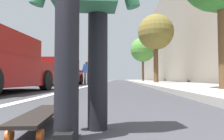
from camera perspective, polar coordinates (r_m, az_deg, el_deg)
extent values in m
plane|color=#38383D|center=(10.40, 0.10, -4.42)|extent=(80.00, 80.00, 0.00)
cube|color=silver|center=(20.45, -2.18, -3.45)|extent=(52.00, 0.16, 0.01)
cube|color=#9E9B93|center=(18.60, 10.87, -3.33)|extent=(52.00, 3.20, 0.12)
cube|color=gray|center=(23.46, 15.60, 8.62)|extent=(40.00, 1.20, 9.66)
cylinder|color=orange|center=(1.88, -19.76, -12.15)|extent=(0.07, 0.04, 0.07)
cylinder|color=orange|center=(1.85, -14.55, -12.42)|extent=(0.07, 0.04, 0.07)
cylinder|color=orange|center=(1.33, -26.98, -16.23)|extent=(0.07, 0.04, 0.07)
cylinder|color=orange|center=(1.27, -19.58, -16.95)|extent=(0.07, 0.04, 0.07)
cube|color=silver|center=(1.86, -17.16, -10.85)|extent=(0.07, 0.13, 0.02)
cube|color=silver|center=(1.29, -23.32, -14.57)|extent=(0.07, 0.13, 0.02)
cube|color=black|center=(1.56, -19.65, -11.58)|extent=(0.86, 0.29, 0.02)
cylinder|color=black|center=(1.20, -12.65, 0.15)|extent=(0.14, 0.14, 0.82)
cylinder|color=black|center=(1.44, -4.04, -0.34)|extent=(0.14, 0.14, 0.82)
cube|color=black|center=(1.24, -12.82, -17.47)|extent=(0.27, 0.13, 0.07)
cube|color=#4C606B|center=(6.69, -25.84, 4.72)|extent=(0.11, 1.59, 0.51)
cylinder|color=black|center=(6.52, -18.16, -2.80)|extent=(0.62, 0.25, 0.61)
cube|color=maroon|center=(11.81, -13.91, -1.56)|extent=(4.16, 1.81, 0.70)
cube|color=maroon|center=(11.69, -14.07, 1.64)|extent=(2.30, 1.64, 0.60)
cube|color=#4C606B|center=(12.79, -12.73, 1.28)|extent=(0.07, 1.53, 0.51)
cylinder|color=black|center=(13.27, -15.93, -2.53)|extent=(0.64, 0.23, 0.64)
cylinder|color=black|center=(12.88, -8.87, -2.60)|extent=(0.64, 0.23, 0.64)
cylinder|color=black|center=(10.84, -19.92, -2.52)|extent=(0.64, 0.23, 0.64)
cylinder|color=black|center=(10.37, -11.34, -2.62)|extent=(0.64, 0.23, 0.64)
cylinder|color=#2D2D2D|center=(24.36, -2.43, 0.84)|extent=(0.12, 0.12, 3.51)
cube|color=black|center=(24.58, -2.42, 5.87)|extent=(0.24, 0.28, 0.80)
sphere|color=#360606|center=(24.75, -2.40, 6.42)|extent=(0.16, 0.16, 0.16)
sphere|color=#392907|center=(24.71, -2.40, 5.82)|extent=(0.16, 0.16, 0.16)
sphere|color=green|center=(24.67, -2.40, 5.23)|extent=(0.16, 0.16, 0.16)
cylinder|color=brown|center=(5.41, 28.94, 6.01)|extent=(0.23, 0.23, 2.25)
cylinder|color=brown|center=(13.73, 12.30, 1.63)|extent=(0.31, 0.31, 2.65)
sphere|color=olive|center=(14.05, 12.21, 10.43)|extent=(2.37, 2.37, 2.37)
cylinder|color=brown|center=(21.05, 8.73, -0.03)|extent=(0.22, 0.22, 2.48)
sphere|color=#4C8C38|center=(21.25, 8.69, 5.72)|extent=(2.54, 2.54, 2.54)
cylinder|color=brown|center=(13.23, -6.75, -2.37)|extent=(0.13, 0.13, 0.75)
cylinder|color=brown|center=(13.03, -7.62, -2.36)|extent=(0.13, 0.13, 0.75)
cube|color=black|center=(13.24, -6.76, -3.85)|extent=(0.24, 0.09, 0.06)
cube|color=#2D4C99|center=(13.16, -7.20, 0.45)|extent=(0.22, 0.36, 0.55)
cylinder|color=#2D4C99|center=(13.12, -6.26, 0.46)|extent=(0.08, 0.21, 0.55)
cylinder|color=#2D4C99|center=(13.19, -8.14, 0.45)|extent=(0.08, 0.21, 0.55)
sphere|color=brown|center=(13.18, -7.19, 2.07)|extent=(0.20, 0.20, 0.20)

